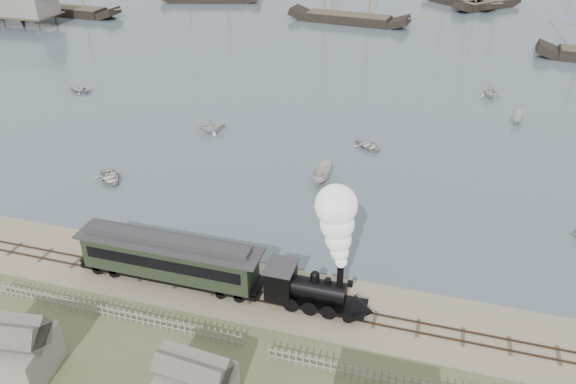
# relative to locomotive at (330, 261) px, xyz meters

# --- Properties ---
(ground) EXTENTS (600.00, 600.00, 0.00)m
(ground) POSITION_rel_locomotive_xyz_m (-7.62, 2.00, -4.47)
(ground) COLOR gray
(ground) RESTS_ON ground
(rail_track) EXTENTS (120.00, 1.80, 0.16)m
(rail_track) POSITION_rel_locomotive_xyz_m (-7.62, 0.00, -4.43)
(rail_track) COLOR #3C2C21
(rail_track) RESTS_ON ground
(picket_fence_west) EXTENTS (19.00, 0.10, 1.20)m
(picket_fence_west) POSITION_rel_locomotive_xyz_m (-14.12, -5.00, -4.47)
(picket_fence_west) COLOR slate
(picket_fence_west) RESTS_ON ground
(shed_left) EXTENTS (5.00, 4.00, 4.10)m
(shed_left) POSITION_rel_locomotive_xyz_m (-17.62, -11.00, -4.47)
(shed_left) COLOR slate
(shed_left) RESTS_ON ground
(locomotive) EXTENTS (7.77, 2.90, 9.69)m
(locomotive) POSITION_rel_locomotive_xyz_m (0.00, 0.00, 0.00)
(locomotive) COLOR black
(locomotive) RESTS_ON ground
(passenger_coach) EXTENTS (14.34, 2.77, 3.48)m
(passenger_coach) POSITION_rel_locomotive_xyz_m (-12.19, 0.00, -2.27)
(passenger_coach) COLOR black
(passenger_coach) RESTS_ON ground
(beached_dinghy) EXTENTS (5.05, 5.28, 0.89)m
(beached_dinghy) POSITION_rel_locomotive_xyz_m (-8.38, 2.99, -4.02)
(beached_dinghy) COLOR beige
(beached_dinghy) RESTS_ON ground
(rowboat_0) EXTENTS (4.39, 4.40, 0.75)m
(rowboat_0) POSITION_rel_locomotive_xyz_m (-25.18, 12.37, -4.03)
(rowboat_0) COLOR beige
(rowboat_0) RESTS_ON harbor_water
(rowboat_1) EXTENTS (4.04, 4.22, 1.72)m
(rowboat_1) POSITION_rel_locomotive_xyz_m (-20.00, 26.31, -3.55)
(rowboat_1) COLOR beige
(rowboat_1) RESTS_ON harbor_water
(rowboat_2) EXTENTS (4.10, 1.61, 1.57)m
(rowboat_2) POSITION_rel_locomotive_xyz_m (-4.77, 18.35, -3.62)
(rowboat_2) COLOR beige
(rowboat_2) RESTS_ON harbor_water
(rowboat_3) EXTENTS (4.10, 4.31, 0.73)m
(rowboat_3) POSITION_rel_locomotive_xyz_m (-1.41, 27.11, -4.04)
(rowboat_3) COLOR beige
(rowboat_3) RESTS_ON harbor_water
(rowboat_5) EXTENTS (3.32, 1.95, 1.21)m
(rowboat_5) POSITION_rel_locomotive_xyz_m (15.08, 39.59, -3.80)
(rowboat_5) COLOR beige
(rowboat_5) RESTS_ON harbor_water
(rowboat_6) EXTENTS (3.14, 3.93, 0.73)m
(rowboat_6) POSITION_rel_locomotive_xyz_m (-43.29, 34.01, -4.04)
(rowboat_6) COLOR beige
(rowboat_6) RESTS_ON harbor_water
(rowboat_7) EXTENTS (4.24, 4.02, 1.75)m
(rowboat_7) POSITION_rel_locomotive_xyz_m (11.91, 47.81, -3.53)
(rowboat_7) COLOR beige
(rowboat_7) RESTS_ON harbor_water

